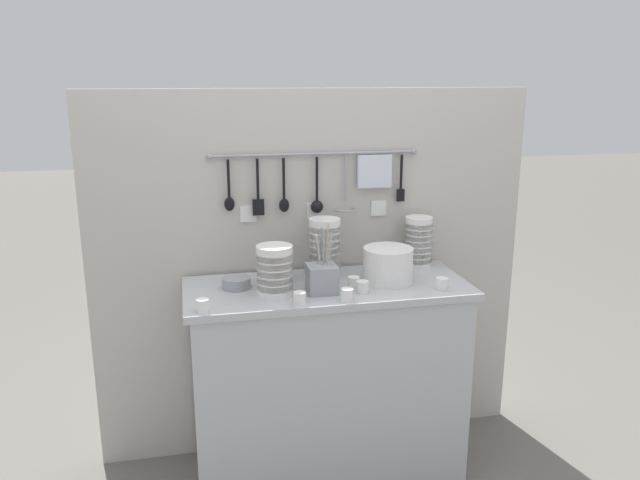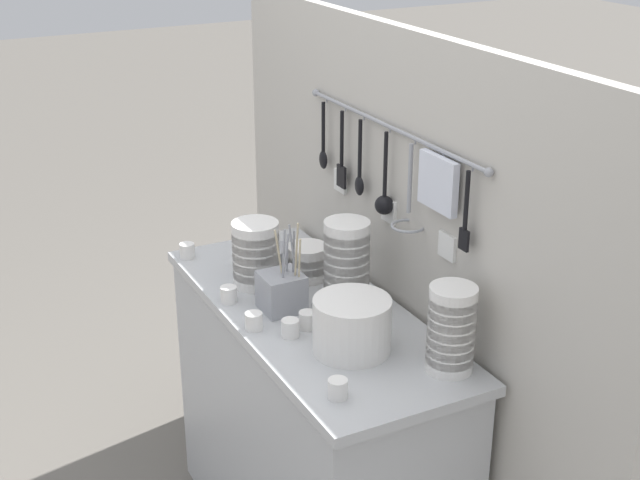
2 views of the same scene
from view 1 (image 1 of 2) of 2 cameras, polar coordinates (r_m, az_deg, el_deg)
name	(u,v)px [view 1 (image 1 of 2)]	position (r m, az deg, el deg)	size (l,w,h in m)	color
ground_plane	(327,469)	(2.99, 0.62, -20.19)	(20.00, 20.00, 0.00)	#666059
counter	(327,380)	(2.76, 0.65, -12.72)	(1.18, 0.48, 0.88)	#B7BABC
back_wall	(314,274)	(2.86, -0.56, -3.10)	(1.98, 0.11, 1.67)	#BCB7AD
bowl_stack_wide_centre	(275,271)	(2.45, -4.16, -2.81)	(0.14, 0.14, 0.20)	white
bowl_stack_nested_right	(418,242)	(2.84, 8.97, -0.20)	(0.12, 0.12, 0.23)	white
bowl_stack_short_front	(325,248)	(2.66, 0.43, -0.76)	(0.13, 0.13, 0.26)	white
bowl_stack_tall_left	(277,270)	(2.62, -3.97, -2.73)	(0.13, 0.13, 0.11)	white
plate_stack	(388,265)	(2.63, 6.23, -2.28)	(0.21, 0.21, 0.15)	white
steel_mixing_bowl	(237,283)	(2.58, -7.63, -3.89)	(0.12, 0.12, 0.04)	#93969E
cutlery_caddy	(322,278)	(2.49, 0.17, -3.48)	(0.12, 0.12, 0.27)	#93969E
cup_front_left	(300,298)	(2.37, -1.87, -5.34)	(0.05, 0.05, 0.05)	white
cup_edge_near	(354,283)	(2.55, 3.09, -3.90)	(0.05, 0.05, 0.05)	white
cup_by_caddy	(203,306)	(2.34, -10.69, -5.91)	(0.05, 0.05, 0.05)	white
cup_back_right	(442,284)	(2.58, 11.09, -3.95)	(0.05, 0.05, 0.05)	white
cup_edge_far	(347,295)	(2.41, 2.49, -5.01)	(0.05, 0.05, 0.05)	white
cup_mid_row	(362,287)	(2.50, 3.90, -4.32)	(0.05, 0.05, 0.05)	white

